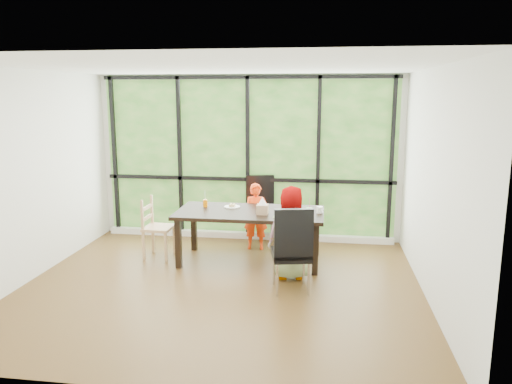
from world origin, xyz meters
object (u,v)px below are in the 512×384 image
chair_end_beech (159,228)px  child_older (290,233)px  dining_table (250,236)px  white_mug (320,210)px  green_cup (309,213)px  plate_near (291,216)px  chair_interior_leather (291,248)px  tissue_box (262,209)px  chair_window_leather (261,210)px  plate_far (232,207)px  child_toddler (256,216)px  orange_cup (205,203)px

chair_end_beech → child_older: size_ratio=0.73×
dining_table → white_mug: 1.07m
child_older → green_cup: child_older is taller
child_older → plate_near: 0.36m
white_mug → chair_interior_leather: bearing=-107.7°
white_mug → tissue_box: (-0.79, -0.18, 0.02)m
chair_window_leather → tissue_box: (0.16, -1.11, 0.28)m
chair_window_leather → green_cup: chair_window_leather is taller
plate_far → tissue_box: bearing=-35.3°
chair_window_leather → child_toddler: size_ratio=1.04×
chair_window_leather → plate_near: chair_window_leather is taller
plate_far → plate_near: 1.00m
chair_end_beech → orange_cup: bearing=-72.9°
chair_interior_leather → white_mug: 1.10m
plate_near → child_toddler: bearing=125.3°
chair_end_beech → child_older: (1.98, -0.57, 0.17)m
orange_cup → child_older: bearing=-29.7°
child_toddler → orange_cup: (-0.70, -0.43, 0.29)m
dining_table → green_cup: green_cup is taller
child_older → plate_near: bearing=-97.6°
chair_end_beech → child_older: bearing=-103.9°
dining_table → plate_far: plate_far is taller
dining_table → child_toddler: (0.00, 0.61, 0.14)m
chair_interior_leather → orange_cup: bearing=-52.4°
dining_table → tissue_box: bearing=-37.0°
child_toddler → tissue_box: 0.84m
dining_table → child_toddler: 0.63m
chair_window_leather → chair_end_beech: size_ratio=1.20×
chair_window_leather → orange_cup: bearing=-145.5°
tissue_box → chair_end_beech: bearing=174.5°
orange_cup → tissue_box: size_ratio=0.68×
orange_cup → child_toddler: bearing=31.9°
chair_window_leather → child_older: size_ratio=0.88×
plate_near → white_mug: bearing=34.6°
tissue_box → chair_interior_leather: bearing=-61.1°
plate_near → chair_window_leather: bearing=115.3°
tissue_box → plate_far: bearing=144.7°
dining_table → child_older: 0.87m
chair_end_beech → tissue_box: chair_end_beech is taller
child_toddler → tissue_box: (0.20, -0.76, 0.30)m
dining_table → child_toddler: bearing=90.0°
dining_table → white_mug: bearing=1.7°
child_toddler → green_cup: size_ratio=7.74×
chair_interior_leather → white_mug: chair_interior_leather is taller
chair_window_leather → white_mug: size_ratio=12.16×
orange_cup → white_mug: orange_cup is taller
tissue_box → orange_cup: bearing=159.9°
chair_window_leather → tissue_box: 1.16m
plate_near → white_mug: white_mug is taller
child_older → plate_far: child_older is taller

